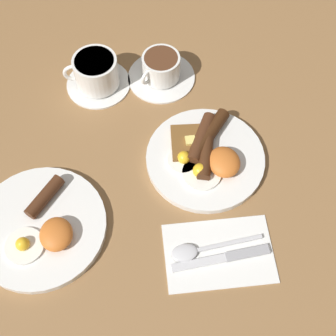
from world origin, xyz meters
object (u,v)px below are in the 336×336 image
Objects in this scene: teacup_near at (161,70)px; teacup_far at (96,74)px; breakfast_plate_near at (205,155)px; breakfast_plate_far at (41,227)px; spoon at (194,251)px; knife at (227,257)px.

teacup_near is 0.14m from teacup_far.
breakfast_plate_near is 0.30m from teacup_far.
spoon is at bearing -110.97° from breakfast_plate_far.
teacup_near is (0.31, -0.29, 0.02)m from breakfast_plate_far.
breakfast_plate_far is 0.29m from spoon.
teacup_near is at bearing -94.13° from spoon.
teacup_far reaches higher than knife.
spoon is (-0.19, 0.07, -0.01)m from breakfast_plate_near.
breakfast_plate_far is 0.34m from knife.
breakfast_plate_far reaches higher than spoon.
teacup_near reaches higher than knife.
spoon is at bearing 160.27° from breakfast_plate_near.
breakfast_plate_far is 1.44× the size of spoon.
breakfast_plate_near is at bearing -93.54° from knife.
knife is at bearing -111.36° from breakfast_plate_far.
breakfast_plate_far is 1.37× the size of knife.
breakfast_plate_far is 1.74× the size of teacup_far.
breakfast_plate_near is 1.39× the size of spoon.
breakfast_plate_near is at bearing -168.95° from teacup_near.
teacup_near is at bearing -42.65° from breakfast_plate_far.
breakfast_plate_near is 1.58× the size of teacup_near.
breakfast_plate_far is 0.43m from teacup_near.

